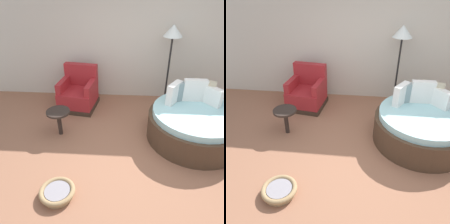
# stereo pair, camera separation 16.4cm
# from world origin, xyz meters

# --- Properties ---
(ground_plane) EXTENTS (8.00, 8.00, 0.02)m
(ground_plane) POSITION_xyz_m (0.00, 0.00, -0.01)
(ground_plane) COLOR #936047
(back_wall) EXTENTS (8.00, 0.12, 2.95)m
(back_wall) POSITION_xyz_m (0.00, 2.41, 1.48)
(back_wall) COLOR beige
(back_wall) RESTS_ON ground_plane
(round_daybed) EXTENTS (1.72, 1.72, 1.03)m
(round_daybed) POSITION_xyz_m (1.07, 0.68, 0.32)
(round_daybed) COLOR #473323
(round_daybed) RESTS_ON ground_plane
(red_armchair) EXTENTS (0.90, 0.90, 0.94)m
(red_armchair) POSITION_xyz_m (-1.30, 1.74, 0.33)
(red_armchair) COLOR #38281E
(red_armchair) RESTS_ON ground_plane
(pet_basket) EXTENTS (0.51, 0.51, 0.13)m
(pet_basket) POSITION_xyz_m (-1.13, -0.83, 0.07)
(pet_basket) COLOR #9E7F56
(pet_basket) RESTS_ON ground_plane
(side_table) EXTENTS (0.44, 0.44, 0.52)m
(side_table) POSITION_xyz_m (-1.46, 0.62, 0.43)
(side_table) COLOR #2D231E
(side_table) RESTS_ON ground_plane
(floor_lamp) EXTENTS (0.40, 0.40, 1.82)m
(floor_lamp) POSITION_xyz_m (0.70, 1.98, 1.53)
(floor_lamp) COLOR black
(floor_lamp) RESTS_ON ground_plane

